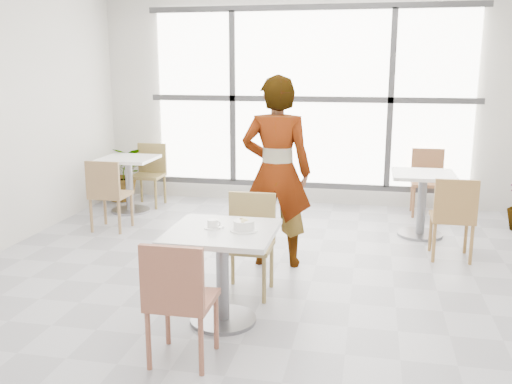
% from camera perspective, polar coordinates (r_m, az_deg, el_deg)
% --- Properties ---
extents(floor, '(7.00, 7.00, 0.00)m').
position_cam_1_polar(floor, '(4.99, 0.70, -10.51)').
color(floor, '#9E9EA5').
rests_on(floor, ground).
extents(wall_back, '(6.00, 0.00, 6.00)m').
position_cam_1_polar(wall_back, '(8.06, 5.50, 9.36)').
color(wall_back, silver).
rests_on(wall_back, ground).
extents(window, '(4.60, 0.07, 2.52)m').
position_cam_1_polar(window, '(8.00, 5.45, 9.33)').
color(window, white).
rests_on(window, ground).
extents(main_table, '(0.80, 0.80, 0.75)m').
position_cam_1_polar(main_table, '(4.36, -3.42, -6.69)').
color(main_table, silver).
rests_on(main_table, ground).
extents(chair_near, '(0.42, 0.42, 0.87)m').
position_cam_1_polar(chair_near, '(3.78, -7.88, -10.27)').
color(chair_near, '#9D5D47').
rests_on(chair_near, ground).
extents(chair_far, '(0.42, 0.42, 0.87)m').
position_cam_1_polar(chair_far, '(4.96, -0.65, -4.47)').
color(chair_far, '#A0874E').
rests_on(chair_far, ground).
extents(oatmeal_bowl, '(0.21, 0.21, 0.10)m').
position_cam_1_polar(oatmeal_bowl, '(4.24, -1.23, -3.39)').
color(oatmeal_bowl, white).
rests_on(oatmeal_bowl, main_table).
extents(coffee_cup, '(0.16, 0.13, 0.07)m').
position_cam_1_polar(coffee_cup, '(4.32, -4.39, -3.28)').
color(coffee_cup, white).
rests_on(coffee_cup, main_table).
extents(person, '(0.71, 0.48, 1.88)m').
position_cam_1_polar(person, '(5.52, 2.09, 2.00)').
color(person, black).
rests_on(person, ground).
extents(bg_table_left, '(0.70, 0.70, 0.75)m').
position_cam_1_polar(bg_table_left, '(7.84, -12.71, 1.54)').
color(bg_table_left, white).
rests_on(bg_table_left, ground).
extents(bg_table_right, '(0.70, 0.70, 0.75)m').
position_cam_1_polar(bg_table_right, '(6.83, 16.44, -0.32)').
color(bg_table_right, silver).
rests_on(bg_table_right, ground).
extents(bg_chair_left_near, '(0.42, 0.42, 0.87)m').
position_cam_1_polar(bg_chair_left_near, '(6.96, -14.77, 0.14)').
color(bg_chair_left_near, olive).
rests_on(bg_chair_left_near, ground).
extents(bg_chair_left_far, '(0.42, 0.42, 0.87)m').
position_cam_1_polar(bg_chair_left_far, '(8.18, -10.68, 2.19)').
color(bg_chair_left_far, olive).
rests_on(bg_chair_left_far, ground).
extents(bg_chair_right_near, '(0.42, 0.42, 0.87)m').
position_cam_1_polar(bg_chair_right_near, '(6.05, 19.32, -2.04)').
color(bg_chair_right_near, olive).
rests_on(bg_chair_right_near, ground).
extents(bg_chair_right_far, '(0.42, 0.42, 0.87)m').
position_cam_1_polar(bg_chair_right_far, '(7.87, 16.92, 1.44)').
color(bg_chair_right_far, '#935F3C').
rests_on(bg_chair_right_far, ground).
extents(plant_left, '(0.85, 0.77, 0.80)m').
position_cam_1_polar(plant_left, '(8.54, -13.29, 1.84)').
color(plant_left, '#538A4F').
rests_on(plant_left, ground).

